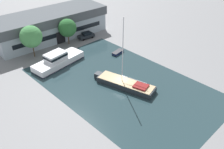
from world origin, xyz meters
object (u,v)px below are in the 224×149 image
Objects in this scene: quay_tree_by_water at (31,37)px; sailboat_moored at (125,84)px; warehouse_building at (50,25)px; parked_car at (86,35)px; motor_cruiser at (58,60)px; quay_tree_near_building at (67,28)px; small_dinghy at (118,52)px.

sailboat_moored reaches higher than quay_tree_by_water.
warehouse_building is 6.63× the size of parked_car.
motor_cruiser is at bearing 123.67° from parked_car.
quay_tree_by_water is at bearing 95.57° from parked_car.
quay_tree_near_building reaches higher than motor_cruiser.
motor_cruiser is (-7.25, -14.04, -2.33)m from warehouse_building.
quay_tree_by_water is (-9.07, -6.93, 1.60)m from warehouse_building.
motor_cruiser is (1.82, -7.11, -3.94)m from quay_tree_by_water.
motor_cruiser is 14.39m from small_dinghy.
small_dinghy is at bearing -68.04° from warehouse_building.
quay_tree_by_water is 20.19m from small_dinghy.
quay_tree_by_water is 1.63× the size of parked_car.
sailboat_moored reaches higher than small_dinghy.
quay_tree_by_water reaches higher than motor_cruiser.
quay_tree_by_water is 2.18× the size of small_dinghy.
motor_cruiser is at bearing -75.63° from quay_tree_by_water.
quay_tree_by_water is 8.33m from motor_cruiser.
sailboat_moored is 16.67m from motor_cruiser.
warehouse_building is 4.07× the size of quay_tree_by_water.
quay_tree_near_building is 6.51m from parked_car.
sailboat_moored reaches higher than quay_tree_near_building.
warehouse_building is at bearing 37.40° from quay_tree_by_water.
sailboat_moored is at bearing 166.20° from parked_car.
small_dinghy is at bearing -118.95° from motor_cruiser.
motor_cruiser is (-13.41, -6.63, 0.27)m from parked_car.
motor_cruiser is at bearing -121.17° from small_dinghy.
parked_car is (5.44, -0.45, -3.54)m from quay_tree_near_building.
sailboat_moored is (-3.32, -23.07, -3.73)m from quay_tree_near_building.
warehouse_building is 15.97m from motor_cruiser.
quay_tree_near_building is at bearing -165.95° from small_dinghy.
parked_car is 0.38× the size of motor_cruiser.
warehouse_building is 9.99m from parked_car.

